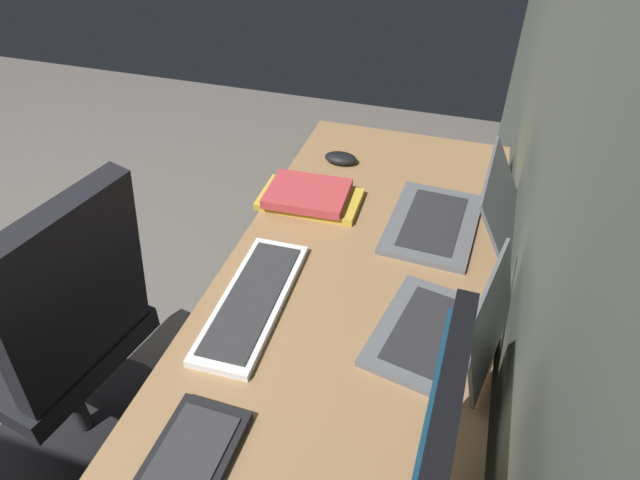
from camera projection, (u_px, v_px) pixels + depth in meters
name	position (u px, v px, depth m)	size (l,w,h in m)	color
wall_back	(624.00, 103.00, 0.79)	(4.62, 0.10, 2.60)	slate
desk	(341.00, 342.00, 1.27)	(1.84, 0.67, 0.73)	#936D47
drawer_pedestal	(364.00, 366.00, 1.61)	(0.40, 0.51, 0.69)	#936D47
laptop_leftmost	(459.00, 216.00, 1.45)	(0.36, 0.35, 0.21)	#595B60
laptop_left	(451.00, 327.00, 1.15)	(0.34, 0.30, 0.20)	#595B60
keyboard_main	(253.00, 300.00, 1.26)	(0.42, 0.15, 0.02)	silver
mouse_main	(341.00, 158.00, 1.75)	(0.06, 0.10, 0.03)	black
book_stack_near	(309.00, 196.00, 1.57)	(0.19, 0.29, 0.05)	gold
office_chair	(66.00, 353.00, 1.50)	(0.56, 0.58, 0.97)	black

